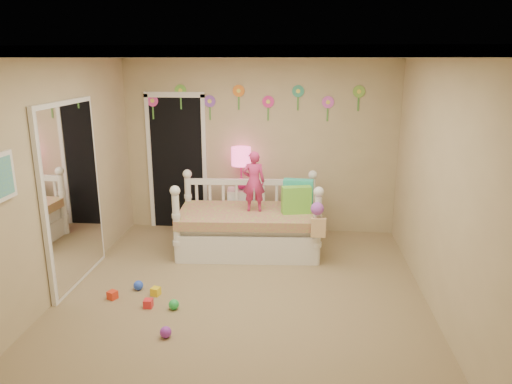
# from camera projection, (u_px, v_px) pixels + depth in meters

# --- Properties ---
(floor) EXTENTS (4.00, 4.50, 0.01)m
(floor) POSITION_uv_depth(u_px,v_px,m) (242.00, 299.00, 5.23)
(floor) COLOR #7F684C
(floor) RESTS_ON ground
(ceiling) EXTENTS (4.00, 4.50, 0.01)m
(ceiling) POSITION_uv_depth(u_px,v_px,m) (240.00, 51.00, 4.53)
(ceiling) COLOR white
(ceiling) RESTS_ON floor
(back_wall) EXTENTS (4.00, 0.01, 2.60)m
(back_wall) POSITION_uv_depth(u_px,v_px,m) (260.00, 146.00, 7.04)
(back_wall) COLOR tan
(back_wall) RESTS_ON floor
(left_wall) EXTENTS (0.01, 4.50, 2.60)m
(left_wall) POSITION_uv_depth(u_px,v_px,m) (54.00, 180.00, 5.06)
(left_wall) COLOR tan
(left_wall) RESTS_ON floor
(right_wall) EXTENTS (0.01, 4.50, 2.60)m
(right_wall) POSITION_uv_depth(u_px,v_px,m) (442.00, 189.00, 4.70)
(right_wall) COLOR tan
(right_wall) RESTS_ON floor
(crown_molding) EXTENTS (4.00, 4.50, 0.06)m
(crown_molding) POSITION_uv_depth(u_px,v_px,m) (240.00, 55.00, 4.54)
(crown_molding) COLOR white
(crown_molding) RESTS_ON ceiling
(daybed) EXTENTS (1.94, 1.12, 1.02)m
(daybed) POSITION_uv_depth(u_px,v_px,m) (248.00, 215.00, 6.43)
(daybed) COLOR white
(daybed) RESTS_ON floor
(pillow_turquoise) EXTENTS (0.41, 0.18, 0.40)m
(pillow_turquoise) POSITION_uv_depth(u_px,v_px,m) (298.00, 194.00, 6.47)
(pillow_turquoise) COLOR #2AD2A6
(pillow_turquoise) RESTS_ON daybed
(pillow_lime) EXTENTS (0.40, 0.22, 0.36)m
(pillow_lime) POSITION_uv_depth(u_px,v_px,m) (296.00, 200.00, 6.26)
(pillow_lime) COLOR #73CF3F
(pillow_lime) RESTS_ON daybed
(child) EXTENTS (0.31, 0.22, 0.81)m
(child) POSITION_uv_depth(u_px,v_px,m) (254.00, 181.00, 6.29)
(child) COLOR #CD2E71
(child) RESTS_ON daybed
(nightstand) EXTENTS (0.43, 0.35, 0.68)m
(nightstand) POSITION_uv_depth(u_px,v_px,m) (242.00, 211.00, 7.15)
(nightstand) COLOR white
(nightstand) RESTS_ON floor
(table_lamp) EXTENTS (0.28, 0.28, 0.62)m
(table_lamp) POSITION_uv_depth(u_px,v_px,m) (241.00, 162.00, 6.94)
(table_lamp) COLOR #D31C6F
(table_lamp) RESTS_ON nightstand
(closet_doorway) EXTENTS (0.90, 0.04, 2.07)m
(closet_doorway) POSITION_uv_depth(u_px,v_px,m) (177.00, 162.00, 7.21)
(closet_doorway) COLOR black
(closet_doorway) RESTS_ON back_wall
(flower_decals) EXTENTS (3.40, 0.02, 0.50)m
(flower_decals) POSITION_uv_depth(u_px,v_px,m) (253.00, 102.00, 6.86)
(flower_decals) COLOR #B2668C
(flower_decals) RESTS_ON back_wall
(mirror_closet) EXTENTS (0.07, 1.30, 2.10)m
(mirror_closet) POSITION_uv_depth(u_px,v_px,m) (73.00, 195.00, 5.41)
(mirror_closet) COLOR white
(mirror_closet) RESTS_ON left_wall
(wall_picture) EXTENTS (0.05, 0.34, 0.42)m
(wall_picture) POSITION_uv_depth(u_px,v_px,m) (2.00, 177.00, 4.13)
(wall_picture) COLOR white
(wall_picture) RESTS_ON left_wall
(hanging_bag) EXTENTS (0.20, 0.16, 0.36)m
(hanging_bag) POSITION_uv_depth(u_px,v_px,m) (317.00, 221.00, 5.84)
(hanging_bag) COLOR beige
(hanging_bag) RESTS_ON daybed
(toy_scatter) EXTENTS (1.02, 1.42, 0.11)m
(toy_scatter) POSITION_uv_depth(u_px,v_px,m) (142.00, 304.00, 5.01)
(toy_scatter) COLOR #996666
(toy_scatter) RESTS_ON floor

